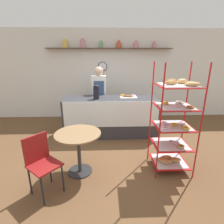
% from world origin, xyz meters
% --- Properties ---
extents(ground_plane, '(14.00, 14.00, 0.00)m').
position_xyz_m(ground_plane, '(0.00, 0.00, 0.00)').
color(ground_plane, brown).
extents(back_wall, '(10.00, 0.30, 2.70)m').
position_xyz_m(back_wall, '(-0.00, 2.46, 1.37)').
color(back_wall, white).
rests_on(back_wall, ground_plane).
extents(display_counter, '(2.28, 0.73, 0.95)m').
position_xyz_m(display_counter, '(0.00, 1.04, 0.48)').
color(display_counter, '#333338').
rests_on(display_counter, ground_plane).
extents(pastry_rack, '(0.64, 0.58, 1.84)m').
position_xyz_m(pastry_rack, '(0.99, -0.44, 0.82)').
color(pastry_rack, '#B71414').
rests_on(pastry_rack, ground_plane).
extents(person_worker, '(0.38, 0.24, 1.66)m').
position_xyz_m(person_worker, '(-0.30, 1.58, 0.92)').
color(person_worker, '#282833').
rests_on(person_worker, ground_plane).
extents(cafe_table, '(0.75, 0.75, 0.73)m').
position_xyz_m(cafe_table, '(-0.59, -0.50, 0.55)').
color(cafe_table, '#262628').
rests_on(cafe_table, ground_plane).
extents(cafe_chair, '(0.54, 0.54, 0.87)m').
position_xyz_m(cafe_chair, '(-1.06, -0.92, 0.54)').
color(cafe_chair, black).
rests_on(cafe_chair, ground_plane).
extents(coffee_carafe, '(0.14, 0.14, 0.33)m').
position_xyz_m(coffee_carafe, '(-0.35, 0.95, 1.11)').
color(coffee_carafe, black).
rests_on(coffee_carafe, display_counter).
extents(donut_tray_counter, '(0.41, 0.31, 0.05)m').
position_xyz_m(donut_tray_counter, '(0.43, 1.13, 0.97)').
color(donut_tray_counter, silver).
rests_on(donut_tray_counter, display_counter).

